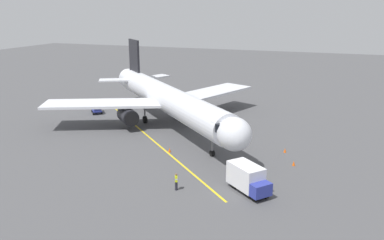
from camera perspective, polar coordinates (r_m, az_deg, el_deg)
ground_plane at (r=59.16m, az=-3.49°, el=-0.61°), size 220.00×220.00×0.00m
apron_lead_in_line at (r=53.02m, az=-6.02°, el=-2.64°), size 28.95×27.95×0.01m
airplane at (r=57.42m, az=-3.58°, el=3.01°), size 33.23×32.92×11.50m
ground_crew_marshaller at (r=37.98m, az=-2.30°, el=-8.87°), size 0.39×0.47×1.71m
baggage_cart_near_nose at (r=66.93m, az=-13.62°, el=1.50°), size 2.75×2.89×1.27m
box_truck_portside at (r=37.72m, az=8.14°, el=-8.37°), size 4.78×4.45×2.62m
safety_cone_nose_left at (r=48.89m, az=13.29°, el=-4.29°), size 0.32×0.32×0.55m
safety_cone_nose_right at (r=47.77m, az=-3.26°, el=-4.35°), size 0.32×0.32×0.55m
safety_cone_wing_port at (r=45.16m, az=14.50°, el=-6.08°), size 0.32×0.32×0.55m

